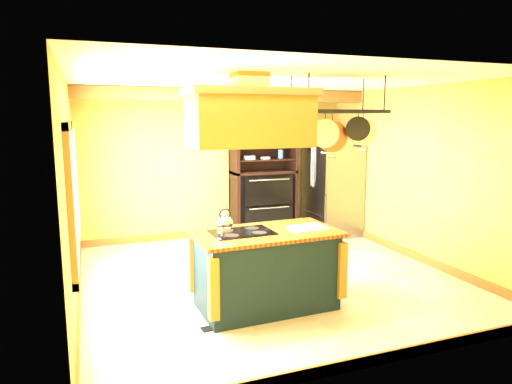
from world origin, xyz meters
TOP-DOWN VIEW (x-y plane):
  - floor at (0.00, 0.00)m, footprint 5.00×5.00m
  - ceiling at (0.00, 0.00)m, footprint 5.00×5.00m
  - wall_back at (0.00, 2.50)m, footprint 5.00×0.02m
  - wall_front at (0.00, -2.50)m, footprint 5.00×0.02m
  - wall_left at (-2.50, 0.00)m, footprint 0.02×5.00m
  - wall_right at (2.50, 0.00)m, footprint 0.02×5.00m
  - ceiling_beam at (0.00, 1.70)m, footprint 5.00×0.15m
  - window_near at (-2.47, -0.80)m, footprint 0.06×1.06m
  - window_far at (-2.47, 0.60)m, footprint 0.06×1.06m
  - kitchen_island at (-0.41, -0.92)m, footprint 1.70×0.98m
  - range_hood at (-0.61, -0.92)m, footprint 1.39×0.78m
  - pot_rack at (0.50, -0.91)m, footprint 1.18×0.55m
  - refrigerator at (2.07, 1.86)m, footprint 0.83×0.98m
  - hutch at (0.80, 2.27)m, footprint 1.21×0.55m
  - floor_register at (-1.13, -1.25)m, footprint 0.29×0.15m

SIDE VIEW (x-z plane):
  - floor at x=0.00m, z-range 0.00..0.00m
  - floor_register at x=-1.13m, z-range 0.00..0.01m
  - kitchen_island at x=-0.41m, z-range -0.09..1.02m
  - hutch at x=0.80m, z-range -0.23..1.91m
  - refrigerator at x=2.07m, z-range -0.02..1.89m
  - wall_back at x=0.00m, z-range 0.00..2.70m
  - wall_front at x=0.00m, z-range 0.00..2.70m
  - wall_left at x=-2.50m, z-range 0.00..2.70m
  - wall_right at x=2.50m, z-range 0.00..2.70m
  - window_near at x=-2.47m, z-range 0.62..2.18m
  - window_far at x=-2.47m, z-range 0.62..2.18m
  - pot_rack at x=0.50m, z-range 1.74..2.63m
  - range_hood at x=-0.61m, z-range 1.84..2.64m
  - ceiling_beam at x=0.00m, z-range 2.49..2.69m
  - ceiling at x=0.00m, z-range 2.70..2.70m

